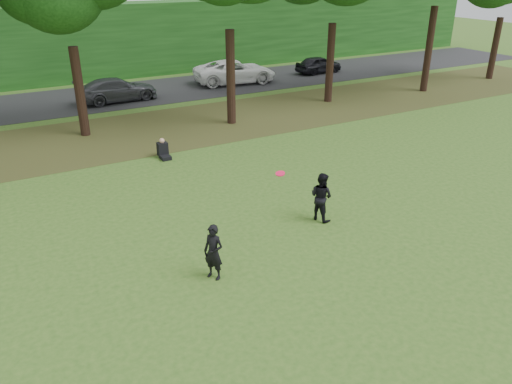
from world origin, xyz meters
The scene contains 9 objects.
ground centered at (0.00, 0.00, 0.00)m, with size 120.00×120.00×0.00m, color #2C5219.
leaf_litter centered at (0.00, 13.00, 0.01)m, with size 60.00×7.00×0.01m, color #463119.
street centered at (0.00, 21.00, 0.01)m, with size 70.00×7.00×0.02m, color black.
far_hedge centered at (0.00, 27.00, 2.50)m, with size 70.00×3.00×5.00m, color #143E11.
player_left centered at (-2.61, 0.03, 0.76)m, with size 0.55×0.36×1.52m, color black.
player_right centered at (1.73, 1.38, 0.79)m, with size 0.77×0.60×1.58m, color black.
parked_cars centered at (0.24, 19.94, 0.73)m, with size 38.97×4.27×1.54m.
frisbee centered at (-0.10, 0.91, 2.11)m, with size 0.38×0.38×0.09m.
seated_person centered at (-0.77, 9.15, 0.31)m, with size 0.42×0.73×0.83m.
Camera 1 is at (-6.95, -10.04, 7.44)m, focal length 35.00 mm.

